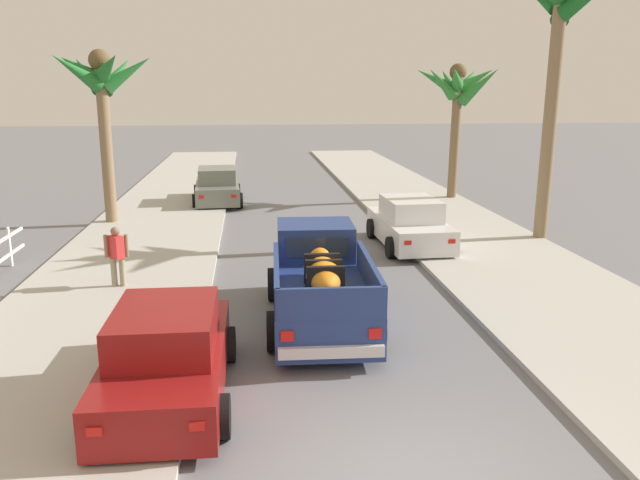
{
  "coord_description": "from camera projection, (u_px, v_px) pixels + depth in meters",
  "views": [
    {
      "loc": [
        -1.83,
        -6.81,
        4.82
      ],
      "look_at": [
        -0.17,
        8.21,
        1.2
      ],
      "focal_mm": 35.74,
      "sensor_mm": 36.0,
      "label": 1
    }
  ],
  "objects": [
    {
      "name": "sidewalk_left",
      "position": [
        139.0,
        252.0,
        18.93
      ],
      "size": [
        4.67,
        60.0,
        0.12
      ],
      "primitive_type": "cube",
      "color": "#B2AFA8",
      "rests_on": "ground"
    },
    {
      "name": "sidewalk_right",
      "position": [
        476.0,
        243.0,
        20.04
      ],
      "size": [
        4.67,
        60.0,
        0.12
      ],
      "primitive_type": "cube",
      "color": "#B2AFA8",
      "rests_on": "ground"
    },
    {
      "name": "curb_left",
      "position": [
        171.0,
        252.0,
        19.03
      ],
      "size": [
        0.16,
        60.0,
        0.1
      ],
      "primitive_type": "cube",
      "color": "silver",
      "rests_on": "ground"
    },
    {
      "name": "curb_right",
      "position": [
        447.0,
        244.0,
        19.94
      ],
      "size": [
        0.16,
        60.0,
        0.1
      ],
      "primitive_type": "cube",
      "color": "silver",
      "rests_on": "ground"
    },
    {
      "name": "pickup_truck",
      "position": [
        320.0,
        283.0,
        13.42
      ],
      "size": [
        2.35,
        5.28,
        1.8
      ],
      "color": "navy",
      "rests_on": "ground"
    },
    {
      "name": "car_left_near",
      "position": [
        217.0,
        187.0,
        27.08
      ],
      "size": [
        2.19,
        4.33,
        1.54
      ],
      "color": "slate",
      "rests_on": "ground"
    },
    {
      "name": "car_right_near",
      "position": [
        167.0,
        356.0,
        10.0
      ],
      "size": [
        2.05,
        4.27,
        1.54
      ],
      "color": "maroon",
      "rests_on": "ground"
    },
    {
      "name": "car_left_mid",
      "position": [
        410.0,
        224.0,
        19.68
      ],
      "size": [
        2.12,
        4.3,
        1.54
      ],
      "color": "silver",
      "rests_on": "ground"
    },
    {
      "name": "palm_tree_left_fore",
      "position": [
        561.0,
        25.0,
        19.03
      ],
      "size": [
        3.51,
        3.61,
        8.27
      ],
      "color": "#846B4C",
      "rests_on": "ground"
    },
    {
      "name": "palm_tree_right_fore",
      "position": [
        458.0,
        90.0,
        26.99
      ],
      "size": [
        3.45,
        3.34,
        5.84
      ],
      "color": "brown",
      "rests_on": "ground"
    },
    {
      "name": "palm_tree_right_mid",
      "position": [
        101.0,
        86.0,
        21.95
      ],
      "size": [
        3.35,
        3.49,
        6.12
      ],
      "color": "#846B4C",
      "rests_on": "ground"
    },
    {
      "name": "pedestrian",
      "position": [
        117.0,
        254.0,
        15.33
      ],
      "size": [
        0.57,
        0.43,
        1.59
      ],
      "color": "gray",
      "rests_on": "ground"
    }
  ]
}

